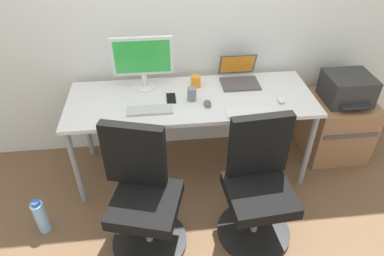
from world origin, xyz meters
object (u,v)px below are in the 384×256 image
(desktop_monitor, at_px, (143,59))
(coffee_mug, at_px, (196,81))
(side_cabinet, at_px, (335,126))
(open_laptop, at_px, (239,76))
(printer, at_px, (347,88))
(water_bottle_on_floor, at_px, (41,217))
(office_chair_right, at_px, (258,187))
(office_chair_left, at_px, (143,196))

(desktop_monitor, distance_m, coffee_mug, 0.47)
(side_cabinet, xyz_separation_m, desktop_monitor, (-1.72, 0.10, 0.72))
(open_laptop, bearing_deg, printer, -6.98)
(side_cabinet, distance_m, open_laptop, 1.07)
(side_cabinet, xyz_separation_m, water_bottle_on_floor, (-2.53, -0.66, -0.14))
(office_chair_right, relative_size, desktop_monitor, 1.96)
(open_laptop, height_order, coffee_mug, open_laptop)
(office_chair_right, relative_size, coffee_mug, 10.22)
(printer, bearing_deg, side_cabinet, 90.00)
(printer, distance_m, coffee_mug, 1.31)
(office_chair_right, bearing_deg, side_cabinet, 39.52)
(side_cabinet, relative_size, coffee_mug, 6.22)
(printer, relative_size, coffee_mug, 4.35)
(side_cabinet, bearing_deg, desktop_monitor, 176.59)
(water_bottle_on_floor, relative_size, desktop_monitor, 0.65)
(water_bottle_on_floor, xyz_separation_m, coffee_mug, (1.23, 0.73, 0.65))
(office_chair_right, bearing_deg, office_chair_left, -179.84)
(printer, xyz_separation_m, water_bottle_on_floor, (-2.53, -0.66, -0.55))
(desktop_monitor, height_order, coffee_mug, desktop_monitor)
(office_chair_left, height_order, coffee_mug, office_chair_left)
(office_chair_right, relative_size, open_laptop, 3.03)
(side_cabinet, bearing_deg, printer, -90.00)
(desktop_monitor, distance_m, open_laptop, 0.81)
(desktop_monitor, bearing_deg, side_cabinet, -3.41)
(office_chair_left, height_order, water_bottle_on_floor, office_chair_left)
(printer, distance_m, desktop_monitor, 1.75)
(open_laptop, bearing_deg, desktop_monitor, -179.22)
(office_chair_right, xyz_separation_m, coffee_mug, (-0.34, 0.87, 0.38))
(office_chair_right, distance_m, coffee_mug, 1.00)
(office_chair_right, xyz_separation_m, side_cabinet, (0.96, 0.79, -0.14))
(water_bottle_on_floor, bearing_deg, office_chair_left, -10.05)
(printer, distance_m, water_bottle_on_floor, 2.67)
(office_chair_left, relative_size, printer, 2.35)
(office_chair_left, bearing_deg, office_chair_right, 0.16)
(desktop_monitor, relative_size, coffee_mug, 5.22)
(office_chair_left, xyz_separation_m, side_cabinet, (1.76, 0.80, -0.14))
(office_chair_left, bearing_deg, printer, 24.30)
(office_chair_left, distance_m, open_laptop, 1.29)
(office_chair_left, xyz_separation_m, open_laptop, (0.83, 0.91, 0.38))
(coffee_mug, bearing_deg, office_chair_left, -117.96)
(side_cabinet, xyz_separation_m, open_laptop, (-0.93, 0.11, 0.52))
(printer, distance_m, open_laptop, 0.94)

